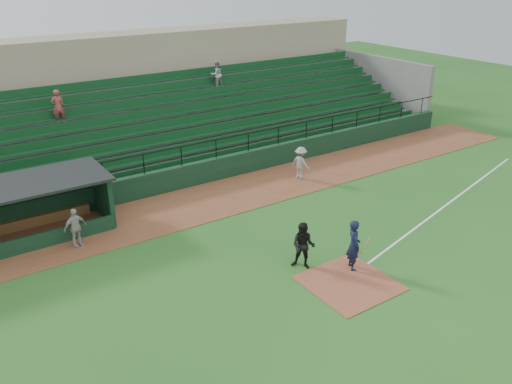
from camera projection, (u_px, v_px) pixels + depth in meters
ground at (331, 271)px, 19.58m from camera, size 90.00×90.00×0.00m
warning_track at (222, 197)px, 25.65m from camera, size 40.00×4.00×0.03m
home_plate_dirt at (349, 283)px, 18.81m from camera, size 3.00×3.00×0.03m
foul_line at (442, 208)px, 24.58m from camera, size 17.49×4.44×0.01m
stadium_structure at (149, 114)px, 31.15m from camera, size 38.00×13.08×6.40m
batter_at_plate at (354, 245)px, 19.34m from camera, size 1.16×0.86×2.01m
umpire at (303, 246)px, 19.44m from camera, size 1.10×1.14×1.85m
runner at (301, 163)px, 27.55m from camera, size 0.87×1.23×1.74m
dugout_player_a at (75, 228)px, 20.92m from camera, size 1.04×0.62×1.66m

